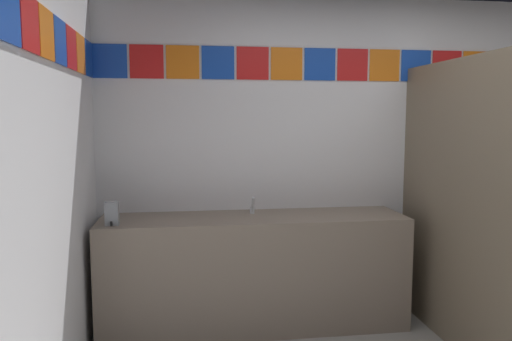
# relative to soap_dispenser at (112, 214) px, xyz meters

# --- Properties ---
(wall_back) EXTENTS (4.29, 0.09, 2.53)m
(wall_back) POSITION_rel_soap_dispenser_xyz_m (1.97, 0.47, 0.35)
(wall_back) COLOR silver
(wall_back) RESTS_ON ground_plane
(wall_side) EXTENTS (0.09, 3.43, 2.53)m
(wall_side) POSITION_rel_soap_dispenser_xyz_m (-0.22, -1.28, 0.35)
(wall_side) COLOR silver
(wall_side) RESTS_ON ground_plane
(vanity_counter) EXTENTS (2.26, 0.55, 0.84)m
(vanity_counter) POSITION_rel_soap_dispenser_xyz_m (1.00, 0.16, -0.50)
(vanity_counter) COLOR gray
(vanity_counter) RESTS_ON ground_plane
(faucet_center) EXTENTS (0.04, 0.10, 0.14)m
(faucet_center) POSITION_rel_soap_dispenser_xyz_m (1.00, 0.25, -0.03)
(faucet_center) COLOR silver
(faucet_center) RESTS_ON vanity_counter
(soap_dispenser) EXTENTS (0.09, 0.09, 0.16)m
(soap_dispenser) POSITION_rel_soap_dispenser_xyz_m (0.00, 0.00, 0.00)
(soap_dispenser) COLOR gray
(soap_dispenser) RESTS_ON vanity_counter
(stall_divider) EXTENTS (0.92, 1.54, 1.97)m
(stall_divider) POSITION_rel_soap_dispenser_xyz_m (2.47, -0.60, 0.06)
(stall_divider) COLOR #726651
(stall_divider) RESTS_ON ground_plane
(toilet) EXTENTS (0.39, 0.49, 0.74)m
(toilet) POSITION_rel_soap_dispenser_xyz_m (2.96, -0.06, -0.62)
(toilet) COLOR white
(toilet) RESTS_ON ground_plane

